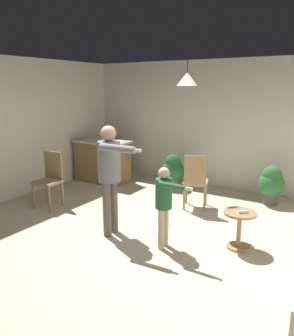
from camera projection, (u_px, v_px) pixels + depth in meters
ground at (141, 241)px, 4.77m from camera, size 7.68×7.68×0.00m
wall_back at (222, 125)px, 7.09m from camera, size 6.40×0.10×2.70m
kitchen_counter at (102, 161)px, 7.70m from camera, size 1.26×0.66×0.95m
side_table_by_couch at (239, 225)px, 4.48m from camera, size 0.44×0.44×0.52m
person_adult at (110, 169)px, 4.76m from camera, size 0.81×0.47×1.62m
person_child at (164, 199)px, 4.41m from camera, size 0.58×0.34×1.12m
dining_chair_by_counter at (50, 177)px, 6.04m from camera, size 0.47×0.47×1.00m
dining_chair_near_wall at (195, 179)px, 5.90m from camera, size 0.53×0.53×1.00m
potted_plant_corner at (173, 170)px, 7.17m from camera, size 0.49×0.49×0.74m
potted_plant_by_wall at (271, 183)px, 6.19m from camera, size 0.48×0.48×0.73m
spare_remote_on_table at (243, 212)px, 4.39m from camera, size 0.13×0.10×0.04m
ceiling_light_pendant at (187, 79)px, 5.06m from camera, size 0.32×0.32×0.55m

